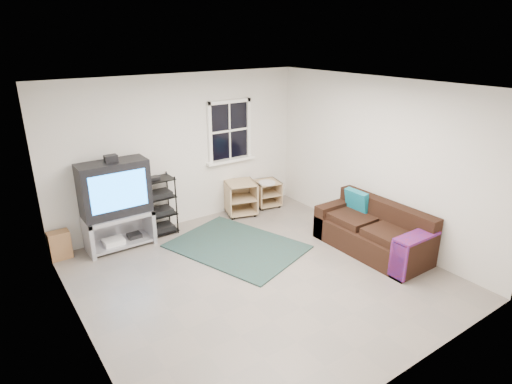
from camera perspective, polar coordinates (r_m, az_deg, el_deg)
room at (r=7.81m, az=-3.53°, el=7.63°), size 4.60×4.62×4.60m
tv_unit at (r=6.91m, az=-18.23°, el=-0.73°), size 1.02×0.51×1.51m
av_rack at (r=7.33m, az=-12.73°, el=-2.23°), size 0.51×0.37×1.01m
side_table_left at (r=8.00m, az=-2.15°, el=-0.58°), size 0.66×0.66×0.63m
side_table_right at (r=8.36m, az=1.39°, el=0.09°), size 0.54×0.54×0.53m
sofa at (r=6.90m, az=15.41°, el=-5.30°), size 0.80×1.81×0.83m
shag_rug at (r=6.87m, az=-2.58°, el=-7.24°), size 2.00×2.34×0.02m
paper_bag at (r=7.10m, az=-24.69°, el=-6.45°), size 0.30×0.20×0.43m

